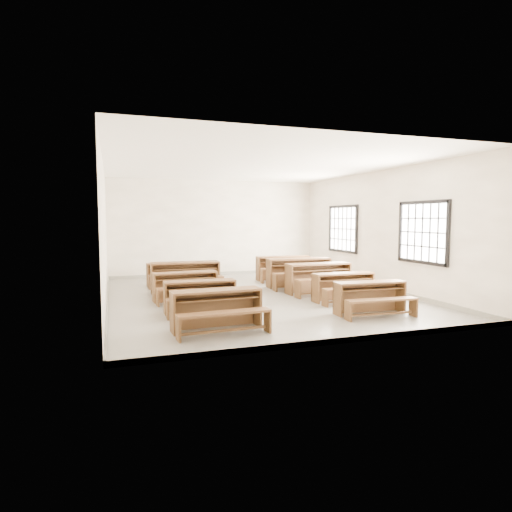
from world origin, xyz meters
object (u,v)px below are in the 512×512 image
object	(u,v)px
desk_set_2	(186,284)
desk_set_9	(283,266)
desk_set_0	(217,307)
desk_set_1	(200,294)
desk_set_3	(186,275)
desk_set_6	(344,285)
desk_set_8	(299,270)
desk_set_4	(173,272)
desk_set_7	(319,276)
desk_set_5	(371,295)

from	to	relation	value
desk_set_2	desk_set_9	xyz separation A→B (m)	(3.43, 2.33, 0.04)
desk_set_0	desk_set_1	xyz separation A→B (m)	(0.00, 1.47, -0.03)
desk_set_1	desk_set_2	size ratio (longest dim) A/B	0.95
desk_set_3	desk_set_6	world-z (taller)	desk_set_3
desk_set_8	desk_set_9	size ratio (longest dim) A/B	1.07
desk_set_3	desk_set_4	bearing A→B (deg)	99.11
desk_set_0	desk_set_7	distance (m)	4.33
desk_set_5	desk_set_6	distance (m)	1.36
desk_set_1	desk_set_3	world-z (taller)	desk_set_3
desk_set_6	desk_set_7	world-z (taller)	desk_set_7
desk_set_3	desk_set_9	xyz separation A→B (m)	(3.25, 1.22, -0.03)
desk_set_0	desk_set_9	world-z (taller)	desk_set_9
desk_set_0	desk_set_3	xyz separation A→B (m)	(0.11, 3.96, 0.05)
desk_set_4	desk_set_9	world-z (taller)	desk_set_9
desk_set_1	desk_set_5	world-z (taller)	same
desk_set_0	desk_set_8	xyz separation A→B (m)	(3.28, 3.81, 0.06)
desk_set_1	desk_set_4	xyz separation A→B (m)	(-0.04, 3.71, 0.00)
desk_set_2	desk_set_9	world-z (taller)	desk_set_9
desk_set_9	desk_set_7	bearing A→B (deg)	-85.21
desk_set_6	desk_set_9	xyz separation A→B (m)	(-0.04, 3.61, 0.05)
desk_set_0	desk_set_6	world-z (taller)	desk_set_0
desk_set_0	desk_set_9	distance (m)	6.18
desk_set_0	desk_set_8	world-z (taller)	desk_set_8
desk_set_1	desk_set_7	bearing A→B (deg)	21.80
desk_set_4	desk_set_9	bearing A→B (deg)	-1.29
desk_set_7	desk_set_0	bearing A→B (deg)	-142.54
desk_set_1	desk_set_7	size ratio (longest dim) A/B	0.84
desk_set_2	desk_set_6	bearing A→B (deg)	-24.47
desk_set_9	desk_set_6	bearing A→B (deg)	-84.38
desk_set_3	desk_set_0	bearing A→B (deg)	-89.79
desk_set_5	desk_set_6	xyz separation A→B (m)	(0.18, 1.35, 0.00)
desk_set_0	desk_set_9	bearing A→B (deg)	54.46
desk_set_1	desk_set_8	world-z (taller)	desk_set_8
desk_set_2	desk_set_7	bearing A→B (deg)	-6.13
desk_set_3	desk_set_6	distance (m)	4.06
desk_set_6	desk_set_5	bearing A→B (deg)	-98.44
desk_set_1	desk_set_5	size ratio (longest dim) A/B	0.98
desk_set_0	desk_set_6	xyz separation A→B (m)	(3.40, 1.57, -0.02)
desk_set_0	desk_set_1	size ratio (longest dim) A/B	1.08
desk_set_6	desk_set_3	bearing A→B (deg)	143.23
desk_set_5	desk_set_9	distance (m)	4.96
desk_set_7	desk_set_8	bearing A→B (deg)	92.12
desk_set_0	desk_set_3	world-z (taller)	desk_set_3
desk_set_6	desk_set_9	size ratio (longest dim) A/B	0.85
desk_set_8	desk_set_9	distance (m)	1.38
desk_set_5	desk_set_7	size ratio (longest dim) A/B	0.86
desk_set_2	desk_set_8	world-z (taller)	desk_set_8
desk_set_0	desk_set_2	bearing A→B (deg)	88.87
desk_set_0	desk_set_5	size ratio (longest dim) A/B	1.06
desk_set_0	desk_set_1	world-z (taller)	desk_set_0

